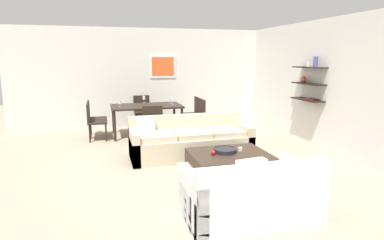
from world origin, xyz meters
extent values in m
plane|color=tan|center=(0.00, 0.00, 0.00)|extent=(18.00, 18.00, 0.00)
cube|color=silver|center=(0.30, 3.53, 1.35)|extent=(8.40, 0.06, 2.70)
cube|color=white|center=(0.20, 3.48, 1.66)|extent=(0.73, 0.02, 0.64)
cube|color=#E55926|center=(0.20, 3.47, 1.66)|extent=(0.62, 0.01, 0.51)
cube|color=silver|center=(3.03, 0.60, 1.35)|extent=(0.06, 8.20, 2.70)
cube|color=black|center=(2.86, 0.55, 1.70)|extent=(0.28, 0.90, 0.02)
cube|color=black|center=(2.86, 0.55, 1.35)|extent=(0.28, 0.90, 0.02)
cube|color=black|center=(2.86, 0.55, 1.00)|extent=(0.28, 0.90, 0.02)
cylinder|color=#4C518C|center=(2.86, 0.35, 1.82)|extent=(0.10, 0.10, 0.22)
sphere|color=#D85933|center=(2.86, 0.73, 1.43)|extent=(0.14, 0.14, 0.14)
cylinder|color=silver|center=(2.86, 0.60, 1.77)|extent=(0.07, 0.07, 0.12)
cube|color=#4C1E19|center=(2.86, 0.40, 1.03)|extent=(0.20, 0.28, 0.03)
cube|color=beige|center=(0.14, 0.30, 0.21)|extent=(2.32, 0.90, 0.42)
cube|color=beige|center=(0.14, 0.67, 0.60)|extent=(2.32, 0.16, 0.36)
cube|color=beige|center=(-0.95, 0.30, 0.30)|extent=(0.14, 0.90, 0.60)
cube|color=beige|center=(1.23, 0.30, 0.30)|extent=(0.14, 0.90, 0.60)
cube|color=beige|center=(-0.54, 0.26, 0.47)|extent=(0.66, 0.70, 0.10)
cube|color=beige|center=(0.14, 0.26, 0.47)|extent=(0.66, 0.70, 0.10)
cube|color=beige|center=(0.82, 0.26, 0.47)|extent=(0.66, 0.70, 0.10)
cube|color=white|center=(-0.71, 0.49, 0.60)|extent=(0.36, 0.12, 0.36)
cube|color=white|center=(0.19, -2.21, 0.21)|extent=(1.59, 0.90, 0.42)
cube|color=white|center=(0.19, -2.58, 0.60)|extent=(1.59, 0.16, 0.36)
cube|color=white|center=(0.92, -2.21, 0.30)|extent=(0.14, 0.90, 0.60)
cube|color=white|center=(-0.53, -2.21, 0.30)|extent=(0.14, 0.90, 0.60)
cube|color=white|center=(0.52, -2.17, 0.47)|extent=(0.64, 0.70, 0.10)
cube|color=white|center=(-0.14, -2.17, 0.47)|extent=(0.64, 0.70, 0.10)
cube|color=white|center=(0.12, -2.40, 0.60)|extent=(0.37, 0.17, 0.36)
cube|color=#38281E|center=(0.48, -0.86, 0.19)|extent=(1.25, 1.02, 0.38)
cylinder|color=black|center=(0.43, -0.79, 0.41)|extent=(0.38, 0.38, 0.06)
torus|color=black|center=(0.43, -0.79, 0.44)|extent=(0.38, 0.38, 0.02)
cylinder|color=silver|center=(0.70, -0.78, 0.41)|extent=(0.07, 0.07, 0.06)
sphere|color=red|center=(0.19, -0.88, 0.42)|extent=(0.08, 0.08, 0.08)
cube|color=black|center=(-0.44, 2.34, 0.73)|extent=(1.71, 1.00, 0.04)
cylinder|color=black|center=(-1.24, 1.90, 0.35)|extent=(0.06, 0.06, 0.71)
cylinder|color=black|center=(0.35, 1.90, 0.35)|extent=(0.06, 0.06, 0.71)
cylinder|color=black|center=(-1.24, 2.78, 0.35)|extent=(0.06, 0.06, 0.71)
cylinder|color=black|center=(0.35, 2.78, 0.35)|extent=(0.06, 0.06, 0.71)
cube|color=black|center=(-0.44, 3.16, 0.43)|extent=(0.44, 0.44, 0.04)
cube|color=black|center=(-0.44, 3.36, 0.67)|extent=(0.44, 0.04, 0.43)
cylinder|color=black|center=(-0.62, 2.98, 0.21)|extent=(0.04, 0.04, 0.41)
cylinder|color=black|center=(-0.26, 2.98, 0.21)|extent=(0.04, 0.04, 0.41)
cylinder|color=black|center=(-0.62, 3.34, 0.21)|extent=(0.04, 0.04, 0.41)
cylinder|color=black|center=(-0.26, 3.34, 0.21)|extent=(0.04, 0.04, 0.41)
cube|color=black|center=(-0.44, 1.52, 0.43)|extent=(0.44, 0.44, 0.04)
cube|color=black|center=(-0.44, 1.32, 0.67)|extent=(0.44, 0.04, 0.43)
cylinder|color=black|center=(-0.26, 1.70, 0.21)|extent=(0.04, 0.04, 0.41)
cylinder|color=black|center=(-0.62, 1.70, 0.21)|extent=(0.04, 0.04, 0.41)
cylinder|color=black|center=(-0.26, 1.34, 0.21)|extent=(0.04, 0.04, 0.41)
cylinder|color=black|center=(-0.62, 1.34, 0.21)|extent=(0.04, 0.04, 0.41)
cube|color=black|center=(0.73, 2.12, 0.43)|extent=(0.44, 0.44, 0.04)
cube|color=black|center=(0.93, 2.12, 0.67)|extent=(0.04, 0.44, 0.43)
cylinder|color=black|center=(0.55, 2.30, 0.21)|extent=(0.04, 0.04, 0.41)
cylinder|color=black|center=(0.55, 1.94, 0.21)|extent=(0.04, 0.04, 0.41)
cylinder|color=black|center=(0.91, 2.30, 0.21)|extent=(0.04, 0.04, 0.41)
cylinder|color=black|center=(0.91, 1.94, 0.21)|extent=(0.04, 0.04, 0.41)
cube|color=black|center=(0.73, 2.57, 0.43)|extent=(0.44, 0.44, 0.04)
cube|color=black|center=(0.93, 2.57, 0.67)|extent=(0.04, 0.44, 0.43)
cylinder|color=black|center=(0.55, 2.75, 0.21)|extent=(0.04, 0.04, 0.41)
cylinder|color=black|center=(0.55, 2.39, 0.21)|extent=(0.04, 0.04, 0.41)
cylinder|color=black|center=(0.91, 2.75, 0.21)|extent=(0.04, 0.04, 0.41)
cylinder|color=black|center=(0.91, 2.39, 0.21)|extent=(0.04, 0.04, 0.41)
cube|color=black|center=(-1.62, 2.57, 0.43)|extent=(0.44, 0.44, 0.04)
cube|color=black|center=(-1.82, 2.57, 0.67)|extent=(0.04, 0.44, 0.43)
cylinder|color=black|center=(-1.44, 2.39, 0.21)|extent=(0.04, 0.04, 0.41)
cylinder|color=black|center=(-1.44, 2.75, 0.21)|extent=(0.04, 0.04, 0.41)
cylinder|color=black|center=(-1.80, 2.39, 0.21)|extent=(0.04, 0.04, 0.41)
cylinder|color=black|center=(-1.80, 2.75, 0.21)|extent=(0.04, 0.04, 0.41)
cube|color=black|center=(-1.62, 2.12, 0.43)|extent=(0.44, 0.44, 0.04)
cube|color=black|center=(-1.82, 2.12, 0.67)|extent=(0.04, 0.44, 0.43)
cylinder|color=black|center=(-1.44, 1.94, 0.21)|extent=(0.04, 0.04, 0.41)
cylinder|color=black|center=(-1.44, 2.30, 0.21)|extent=(0.04, 0.04, 0.41)
cylinder|color=black|center=(-1.80, 1.94, 0.21)|extent=(0.04, 0.04, 0.41)
cylinder|color=black|center=(-1.80, 2.30, 0.21)|extent=(0.04, 0.04, 0.41)
cylinder|color=silver|center=(-1.09, 2.22, 0.75)|extent=(0.06, 0.06, 0.01)
cylinder|color=silver|center=(-1.09, 2.22, 0.79)|extent=(0.01, 0.01, 0.07)
cylinder|color=silver|center=(-1.09, 2.22, 0.86)|extent=(0.07, 0.07, 0.07)
cylinder|color=silver|center=(0.21, 2.22, 0.75)|extent=(0.06, 0.06, 0.01)
cylinder|color=silver|center=(0.21, 2.22, 0.79)|extent=(0.01, 0.01, 0.07)
cylinder|color=silver|center=(0.21, 2.22, 0.88)|extent=(0.07, 0.07, 0.10)
cylinder|color=silver|center=(0.21, 2.47, 0.75)|extent=(0.06, 0.06, 0.01)
cylinder|color=silver|center=(0.21, 2.47, 0.79)|extent=(0.01, 0.01, 0.06)
cylinder|color=silver|center=(0.21, 2.47, 0.86)|extent=(0.07, 0.07, 0.08)
cylinder|color=silver|center=(-0.44, 2.78, 0.75)|extent=(0.06, 0.06, 0.01)
cylinder|color=silver|center=(-0.44, 2.78, 0.80)|extent=(0.01, 0.01, 0.08)
cylinder|color=silver|center=(-0.44, 2.78, 0.88)|extent=(0.07, 0.07, 0.10)
camera|label=1|loc=(-1.47, -5.61, 1.92)|focal=30.43mm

